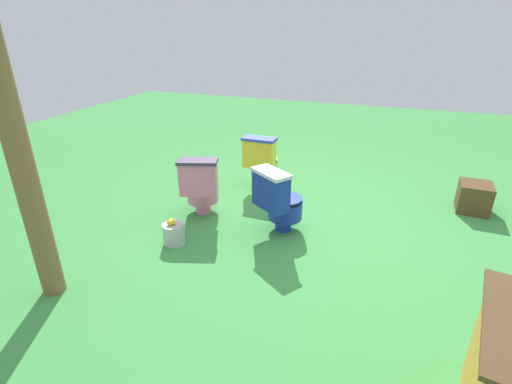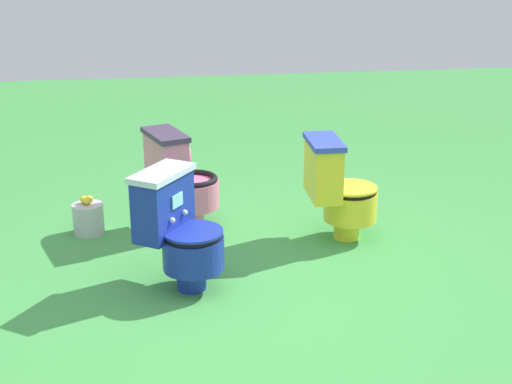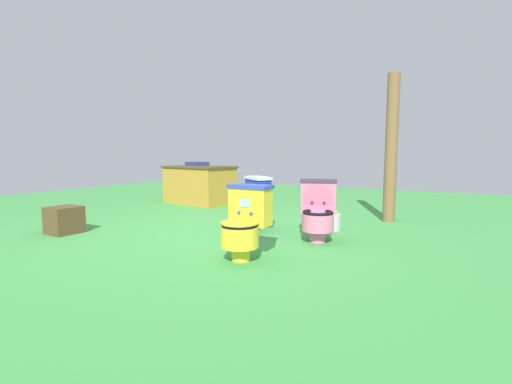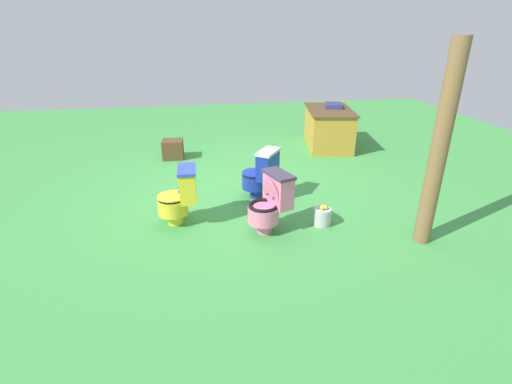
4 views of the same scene
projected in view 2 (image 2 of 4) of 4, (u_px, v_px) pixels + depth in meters
The scene contains 5 objects.
ground at pixel (247, 304), 4.37m from camera, with size 14.00×14.00×0.00m, color #429947.
toilet_pink at pixel (181, 178), 5.37m from camera, with size 0.54×0.60×0.73m.
toilet_blue at pixel (180, 230), 4.47m from camera, with size 0.61×0.63×0.73m.
toilet_yellow at pixel (338, 189), 5.17m from camera, with size 0.44×0.50×0.73m.
lemon_bucket at pixel (88, 218), 5.34m from camera, with size 0.22×0.22×0.28m.
Camera 2 is at (-3.86, 0.51, 2.08)m, focal length 52.80 mm.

